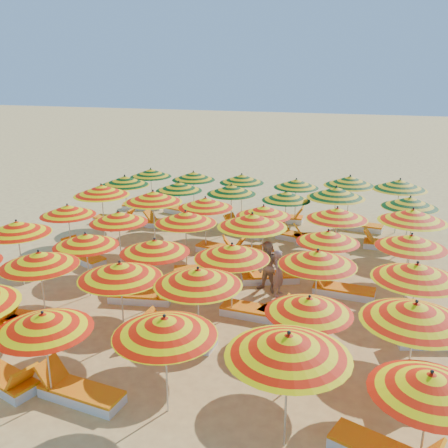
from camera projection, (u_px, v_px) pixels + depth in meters
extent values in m
plane|color=#EEC56A|center=(219.00, 278.00, 15.26)|extent=(120.00, 120.00, 0.00)
cylinder|color=silver|center=(48.00, 359.00, 9.41)|extent=(0.03, 0.03, 1.81)
cone|color=orange|center=(43.00, 322.00, 9.18)|extent=(2.05, 2.05, 0.34)
sphere|color=black|center=(42.00, 312.00, 9.12)|extent=(0.06, 0.06, 0.06)
cylinder|color=silver|center=(166.00, 367.00, 9.08)|extent=(0.04, 0.04, 1.91)
cone|color=orange|center=(165.00, 326.00, 8.84)|extent=(2.49, 2.49, 0.36)
sphere|color=black|center=(164.00, 316.00, 8.78)|extent=(0.06, 0.06, 0.06)
cylinder|color=silver|center=(286.00, 393.00, 8.22)|extent=(0.04, 0.04, 2.07)
cone|color=orange|center=(288.00, 345.00, 7.95)|extent=(2.57, 2.57, 0.39)
sphere|color=black|center=(289.00, 333.00, 7.88)|extent=(0.07, 0.07, 0.07)
cylinder|color=silver|center=(424.00, 428.00, 7.61)|extent=(0.03, 0.03, 1.82)
cone|color=orange|center=(430.00, 383.00, 7.37)|extent=(2.23, 2.23, 0.35)
sphere|color=black|center=(432.00, 372.00, 7.31)|extent=(0.06, 0.06, 0.06)
cylinder|color=silver|center=(43.00, 290.00, 12.24)|extent=(0.04, 0.04, 1.89)
cone|color=orange|center=(39.00, 259.00, 12.00)|extent=(2.14, 2.14, 0.36)
sphere|color=black|center=(38.00, 251.00, 11.94)|extent=(0.06, 0.06, 0.06)
cylinder|color=silver|center=(122.00, 304.00, 11.47)|extent=(0.04, 0.04, 1.93)
cone|color=orange|center=(120.00, 270.00, 11.22)|extent=(2.40, 2.40, 0.37)
sphere|color=black|center=(119.00, 262.00, 11.16)|extent=(0.06, 0.06, 0.06)
cylinder|color=silver|center=(199.00, 312.00, 11.06)|extent=(0.04, 0.04, 1.96)
cone|color=orange|center=(198.00, 277.00, 10.81)|extent=(2.44, 2.44, 0.37)
sphere|color=black|center=(198.00, 268.00, 10.74)|extent=(0.07, 0.07, 0.07)
cylinder|color=silver|center=(307.00, 339.00, 10.13)|extent=(0.03, 0.03, 1.77)
cone|color=orange|center=(309.00, 305.00, 9.90)|extent=(1.82, 1.82, 0.34)
sphere|color=black|center=(310.00, 296.00, 9.84)|extent=(0.06, 0.06, 0.06)
cylinder|color=silver|center=(410.00, 354.00, 9.40)|extent=(0.04, 0.04, 2.01)
cone|color=orange|center=(415.00, 312.00, 9.14)|extent=(2.49, 2.49, 0.38)
sphere|color=black|center=(417.00, 301.00, 9.08)|extent=(0.07, 0.07, 0.07)
cylinder|color=silver|center=(20.00, 255.00, 14.53)|extent=(0.04, 0.04, 1.92)
cone|color=orange|center=(17.00, 227.00, 14.28)|extent=(2.46, 2.46, 0.37)
sphere|color=black|center=(16.00, 220.00, 14.22)|extent=(0.06, 0.06, 0.06)
cylinder|color=silver|center=(88.00, 266.00, 13.84)|extent=(0.03, 0.03, 1.79)
cone|color=orange|center=(86.00, 240.00, 13.61)|extent=(2.23, 2.23, 0.34)
sphere|color=black|center=(85.00, 233.00, 13.55)|extent=(0.06, 0.06, 0.06)
cylinder|color=silver|center=(156.00, 274.00, 13.24)|extent=(0.04, 0.04, 1.84)
cone|color=orange|center=(155.00, 246.00, 13.00)|extent=(2.22, 2.22, 0.35)
sphere|color=black|center=(154.00, 239.00, 12.94)|extent=(0.06, 0.06, 0.06)
cylinder|color=silver|center=(232.00, 282.00, 12.66)|extent=(0.04, 0.04, 1.92)
cone|color=orange|center=(232.00, 251.00, 12.41)|extent=(2.19, 2.19, 0.37)
sphere|color=black|center=(232.00, 243.00, 12.35)|extent=(0.06, 0.06, 0.06)
cylinder|color=silver|center=(316.00, 289.00, 12.25)|extent=(0.04, 0.04, 1.92)
cone|color=orange|center=(318.00, 258.00, 12.00)|extent=(2.12, 2.12, 0.36)
sphere|color=black|center=(318.00, 250.00, 11.94)|extent=(0.06, 0.06, 0.06)
cylinder|color=silver|center=(412.00, 306.00, 11.30)|extent=(0.04, 0.04, 1.98)
cone|color=orange|center=(417.00, 271.00, 11.05)|extent=(2.43, 2.43, 0.38)
sphere|color=black|center=(418.00, 262.00, 10.98)|extent=(0.07, 0.07, 0.07)
cylinder|color=silver|center=(70.00, 233.00, 16.61)|extent=(0.03, 0.03, 1.82)
cone|color=orange|center=(68.00, 210.00, 16.38)|extent=(2.39, 2.39, 0.35)
sphere|color=black|center=(67.00, 204.00, 16.32)|extent=(0.06, 0.06, 0.06)
cylinder|color=silver|center=(120.00, 241.00, 15.79)|extent=(0.03, 0.03, 1.83)
cone|color=orange|center=(118.00, 217.00, 15.55)|extent=(1.90, 1.90, 0.35)
sphere|color=black|center=(118.00, 211.00, 15.49)|extent=(0.06, 0.06, 0.06)
cylinder|color=silver|center=(186.00, 243.00, 15.48)|extent=(0.04, 0.04, 1.92)
cone|color=orange|center=(186.00, 217.00, 15.23)|extent=(2.21, 2.21, 0.37)
sphere|color=black|center=(185.00, 211.00, 15.17)|extent=(0.06, 0.06, 0.06)
cylinder|color=silver|center=(252.00, 249.00, 14.77)|extent=(0.04, 0.04, 2.06)
cone|color=orange|center=(252.00, 220.00, 14.50)|extent=(2.19, 2.19, 0.39)
sphere|color=black|center=(252.00, 213.00, 14.43)|extent=(0.07, 0.07, 0.07)
cylinder|color=silver|center=(326.00, 262.00, 14.16)|extent=(0.03, 0.03, 1.78)
cone|color=orange|center=(328.00, 236.00, 13.93)|extent=(2.18, 2.18, 0.34)
sphere|color=black|center=(329.00, 230.00, 13.87)|extent=(0.06, 0.06, 0.06)
cylinder|color=silver|center=(408.00, 269.00, 13.51)|extent=(0.04, 0.04, 1.88)
cone|color=orange|center=(411.00, 241.00, 13.27)|extent=(2.42, 2.42, 0.36)
sphere|color=black|center=(412.00, 234.00, 13.21)|extent=(0.06, 0.06, 0.06)
cylinder|color=silver|center=(103.00, 213.00, 18.43)|extent=(0.04, 0.04, 2.04)
cone|color=orange|center=(101.00, 190.00, 18.16)|extent=(2.20, 2.20, 0.39)
sphere|color=black|center=(101.00, 184.00, 18.10)|extent=(0.07, 0.07, 0.07)
cylinder|color=silver|center=(154.00, 221.00, 17.60)|extent=(0.04, 0.04, 2.02)
cone|color=orange|center=(153.00, 197.00, 17.34)|extent=(2.02, 2.02, 0.38)
sphere|color=black|center=(153.00, 190.00, 17.27)|extent=(0.07, 0.07, 0.07)
cylinder|color=silver|center=(206.00, 226.00, 17.25)|extent=(0.04, 0.04, 1.89)
cone|color=orange|center=(205.00, 203.00, 17.00)|extent=(1.97, 1.97, 0.36)
sphere|color=black|center=(205.00, 197.00, 16.94)|extent=(0.06, 0.06, 0.06)
cylinder|color=silver|center=(263.00, 234.00, 16.53)|extent=(0.03, 0.03, 1.81)
cone|color=orange|center=(264.00, 211.00, 16.30)|extent=(2.07, 2.07, 0.35)
sphere|color=black|center=(264.00, 205.00, 16.24)|extent=(0.06, 0.06, 0.06)
cylinder|color=silver|center=(335.00, 239.00, 15.86)|extent=(0.04, 0.04, 1.93)
cone|color=orange|center=(337.00, 213.00, 15.61)|extent=(2.19, 2.19, 0.37)
sphere|color=black|center=(338.00, 207.00, 15.55)|extent=(0.06, 0.06, 0.06)
cylinder|color=silver|center=(409.00, 243.00, 15.30)|extent=(0.04, 0.04, 2.05)
cone|color=orange|center=(413.00, 215.00, 15.03)|extent=(2.07, 2.07, 0.39)
sphere|color=black|center=(414.00, 208.00, 14.96)|extent=(0.07, 0.07, 0.07)
cylinder|color=silver|center=(126.00, 201.00, 20.32)|extent=(0.04, 0.04, 1.96)
cone|color=#756706|center=(125.00, 181.00, 20.07)|extent=(2.38, 2.38, 0.37)
sphere|color=black|center=(125.00, 175.00, 20.00)|extent=(0.07, 0.07, 0.07)
cylinder|color=silver|center=(179.00, 206.00, 19.82)|extent=(0.03, 0.03, 1.84)
cone|color=#756706|center=(179.00, 186.00, 19.59)|extent=(2.13, 2.13, 0.35)
sphere|color=black|center=(179.00, 181.00, 19.53)|extent=(0.06, 0.06, 0.06)
cylinder|color=silver|center=(231.00, 210.00, 19.13)|extent=(0.04, 0.04, 1.89)
cone|color=#756706|center=(231.00, 189.00, 18.89)|extent=(2.17, 2.17, 0.36)
sphere|color=black|center=(231.00, 184.00, 18.83)|extent=(0.06, 0.06, 0.06)
cylinder|color=silver|center=(285.00, 216.00, 18.51)|extent=(0.03, 0.03, 1.79)
cone|color=#756706|center=(286.00, 196.00, 18.28)|extent=(1.96, 1.96, 0.34)
sphere|color=black|center=(286.00, 191.00, 18.22)|extent=(0.06, 0.06, 0.06)
cylinder|color=silver|center=(334.00, 216.00, 18.00)|extent=(0.04, 0.04, 2.06)
cone|color=#756706|center=(336.00, 192.00, 17.74)|extent=(2.58, 2.58, 0.39)
sphere|color=black|center=(336.00, 186.00, 17.67)|extent=(0.07, 0.07, 0.07)
cylinder|color=silver|center=(407.00, 225.00, 17.25)|extent=(0.04, 0.04, 1.91)
cone|color=#756706|center=(410.00, 202.00, 17.00)|extent=(2.47, 2.47, 0.36)
sphere|color=black|center=(411.00, 196.00, 16.94)|extent=(0.06, 0.06, 0.06)
cylinder|color=silver|center=(152.00, 190.00, 22.37)|extent=(0.03, 0.03, 1.84)
cone|color=#756706|center=(151.00, 173.00, 22.13)|extent=(1.89, 1.89, 0.35)
sphere|color=black|center=(151.00, 168.00, 22.07)|extent=(0.06, 0.06, 0.06)
cylinder|color=silver|center=(194.00, 194.00, 21.63)|extent=(0.04, 0.04, 1.86)
cone|color=#756706|center=(193.00, 176.00, 21.39)|extent=(2.38, 2.38, 0.35)
sphere|color=black|center=(193.00, 171.00, 21.33)|extent=(0.06, 0.06, 0.06)
cylinder|color=silver|center=(242.00, 197.00, 21.06)|extent=(0.04, 0.04, 1.87)
cone|color=#756706|center=(242.00, 179.00, 20.82)|extent=(2.39, 2.39, 0.36)
sphere|color=black|center=(242.00, 174.00, 20.76)|extent=(0.06, 0.06, 0.06)
cylinder|color=silver|center=(295.00, 202.00, 20.40)|extent=(0.03, 0.03, 1.82)
cone|color=#756706|center=(296.00, 183.00, 20.16)|extent=(2.03, 2.03, 0.35)
sphere|color=black|center=(296.00, 179.00, 20.10)|extent=(0.06, 0.06, 0.06)
cylinder|color=silver|center=(348.00, 203.00, 19.89)|extent=(0.04, 0.04, 2.05)
cone|color=#756706|center=(350.00, 181.00, 19.62)|extent=(2.27, 2.27, 0.39)
sphere|color=black|center=(350.00, 175.00, 19.56)|extent=(0.07, 0.07, 0.07)
cylinder|color=silver|center=(397.00, 207.00, 19.21)|extent=(0.04, 0.04, 2.06)
cone|color=#756706|center=(400.00, 185.00, 18.94)|extent=(2.46, 2.46, 0.39)
sphere|color=black|center=(400.00, 179.00, 18.87)|extent=(0.07, 0.07, 0.07)
cube|color=white|center=(3.00, 380.00, 10.11)|extent=(1.80, 1.05, 0.20)
cube|color=orange|center=(2.00, 375.00, 10.08)|extent=(1.80, 1.05, 0.06)
cube|color=orange|center=(22.00, 377.00, 9.63)|extent=(0.52, 0.66, 0.48)
cube|color=white|center=(82.00, 395.00, 9.65)|extent=(1.75, 0.75, 0.20)
cube|color=orange|center=(81.00, 390.00, 9.61)|extent=(1.75, 0.75, 0.06)
cube|color=orange|center=(52.00, 371.00, 9.81)|extent=(0.42, 0.61, 0.48)
cube|color=orange|center=(7.00, 313.00, 12.16)|extent=(0.44, 0.62, 0.48)
cube|color=white|center=(23.00, 321.00, 12.49)|extent=(1.75, 0.75, 0.20)
cube|color=orange|center=(23.00, 316.00, 12.45)|extent=(1.75, 0.75, 0.06)
cube|color=white|center=(180.00, 339.00, 11.65)|extent=(1.73, 0.67, 0.20)
cube|color=orange|center=(180.00, 334.00, 11.61)|extent=(1.73, 0.67, 0.06)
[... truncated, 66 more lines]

